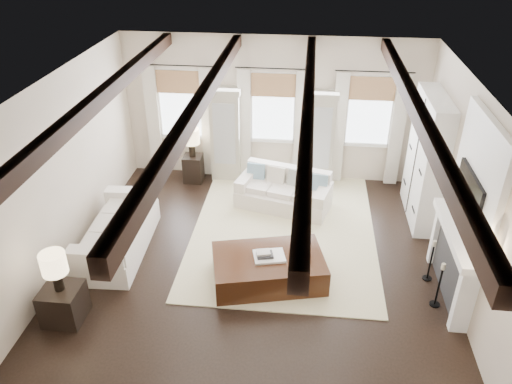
# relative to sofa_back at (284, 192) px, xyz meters

# --- Properties ---
(ground) EXTENTS (7.50, 7.50, 0.00)m
(ground) POSITION_rel_sofa_back_xyz_m (-0.36, -2.41, -0.32)
(ground) COLOR black
(ground) RESTS_ON ground
(room_shell) EXTENTS (6.54, 7.54, 3.22)m
(room_shell) POSITION_rel_sofa_back_xyz_m (0.39, -1.52, 1.57)
(room_shell) COLOR beige
(room_shell) RESTS_ON ground
(area_rug) EXTENTS (3.45, 4.71, 0.02)m
(area_rug) POSITION_rel_sofa_back_xyz_m (0.05, -0.83, -0.31)
(area_rug) COLOR beige
(area_rug) RESTS_ON ground
(sofa_back) EXTENTS (2.03, 1.31, 0.80)m
(sofa_back) POSITION_rel_sofa_back_xyz_m (0.00, 0.00, 0.00)
(sofa_back) COLOR white
(sofa_back) RESTS_ON ground
(sofa_left) EXTENTS (1.10, 2.26, 0.95)m
(sofa_left) POSITION_rel_sofa_back_xyz_m (-2.83, -1.84, 0.06)
(sofa_left) COLOR white
(sofa_left) RESTS_ON ground
(ottoman) EXTENTS (2.01, 1.52, 0.47)m
(ottoman) POSITION_rel_sofa_back_xyz_m (-0.12, -2.41, -0.09)
(ottoman) COLOR black
(ottoman) RESTS_ON ground
(tray) EXTENTS (0.58, 0.49, 0.04)m
(tray) POSITION_rel_sofa_back_xyz_m (-0.11, -2.41, 0.17)
(tray) COLOR white
(tray) RESTS_ON ottoman
(book_lower) EXTENTS (0.30, 0.26, 0.04)m
(book_lower) POSITION_rel_sofa_back_xyz_m (-0.18, -2.44, 0.21)
(book_lower) COLOR #262628
(book_lower) RESTS_ON tray
(book_upper) EXTENTS (0.25, 0.22, 0.03)m
(book_upper) POSITION_rel_sofa_back_xyz_m (-0.20, -2.42, 0.25)
(book_upper) COLOR beige
(book_upper) RESTS_ON book_lower
(side_table_front) EXTENTS (0.57, 0.57, 0.57)m
(side_table_front) POSITION_rel_sofa_back_xyz_m (-3.09, -3.63, -0.04)
(side_table_front) COLOR black
(side_table_front) RESTS_ON ground
(lamp_front) EXTENTS (0.37, 0.37, 0.64)m
(lamp_front) POSITION_rel_sofa_back_xyz_m (-3.09, -3.63, 0.68)
(lamp_front) COLOR black
(lamp_front) RESTS_ON side_table_front
(side_table_back) EXTENTS (0.41, 0.41, 0.62)m
(side_table_back) POSITION_rel_sofa_back_xyz_m (-2.11, 0.88, -0.01)
(side_table_back) COLOR black
(side_table_back) RESTS_ON ground
(lamp_back) EXTENTS (0.37, 0.37, 0.64)m
(lamp_back) POSITION_rel_sofa_back_xyz_m (-2.11, 0.88, 0.73)
(lamp_back) COLOR black
(lamp_back) RESTS_ON side_table_back
(candlestick_near) EXTENTS (0.16, 0.16, 0.81)m
(candlestick_near) POSITION_rel_sofa_back_xyz_m (2.54, -2.73, 0.01)
(candlestick_near) COLOR black
(candlestick_near) RESTS_ON ground
(candlestick_far) EXTENTS (0.16, 0.16, 0.78)m
(candlestick_far) POSITION_rel_sofa_back_xyz_m (2.54, -2.09, 0.00)
(candlestick_far) COLOR black
(candlestick_far) RESTS_ON ground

